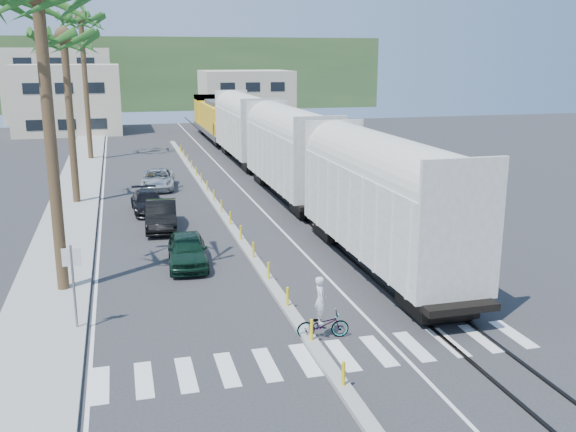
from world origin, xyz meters
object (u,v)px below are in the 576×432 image
object	(u,v)px
car_second	(161,215)
cyclist	(322,318)
street_sign	(73,275)
car_lead	(187,250)

from	to	relation	value
car_second	cyclist	size ratio (longest dim) A/B	2.19
street_sign	car_lead	world-z (taller)	street_sign
car_second	cyclist	world-z (taller)	cyclist
car_lead	cyclist	size ratio (longest dim) A/B	2.03
car_second	car_lead	bearing A→B (deg)	-80.04
car_second	cyclist	xyz separation A→B (m)	(4.10, -15.16, -0.08)
car_lead	street_sign	bearing A→B (deg)	-122.16
street_sign	cyclist	world-z (taller)	street_sign
cyclist	street_sign	bearing A→B (deg)	79.29
car_lead	car_second	distance (m)	6.56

